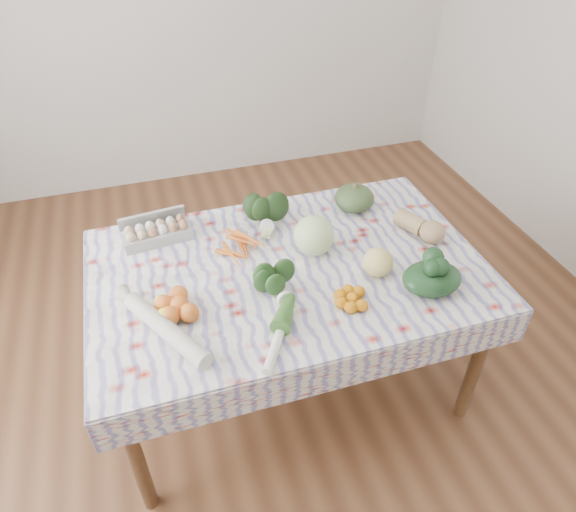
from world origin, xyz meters
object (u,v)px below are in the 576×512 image
object	(u,v)px
egg_carton	(157,234)
cabbage	(314,235)
kabocha_squash	(354,198)
butternut_squash	(421,225)
grapefruit	(378,262)
dining_table	(288,281)

from	to	relation	value
egg_carton	cabbage	size ratio (longest dim) A/B	1.71
cabbage	kabocha_squash	bearing A→B (deg)	40.74
butternut_squash	kabocha_squash	bearing A→B (deg)	101.13
kabocha_squash	cabbage	world-z (taller)	cabbage
egg_carton	cabbage	bearing A→B (deg)	-30.26
kabocha_squash	grapefruit	bearing A→B (deg)	-101.79
dining_table	grapefruit	world-z (taller)	grapefruit
kabocha_squash	grapefruit	size ratio (longest dim) A/B	1.55
kabocha_squash	dining_table	bearing A→B (deg)	-143.46
egg_carton	grapefruit	world-z (taller)	grapefruit
cabbage	grapefruit	world-z (taller)	cabbage
egg_carton	dining_table	bearing A→B (deg)	-41.07
grapefruit	butternut_squash	bearing A→B (deg)	32.44
egg_carton	grapefruit	xyz separation A→B (m)	(0.84, -0.51, 0.02)
kabocha_squash	cabbage	xyz separation A→B (m)	(-0.30, -0.26, 0.03)
egg_carton	grapefruit	distance (m)	0.98
egg_carton	butternut_squash	size ratio (longest dim) A/B	1.25
dining_table	egg_carton	bearing A→B (deg)	145.33
egg_carton	butternut_squash	bearing A→B (deg)	-21.59
dining_table	egg_carton	xyz separation A→B (m)	(-0.51, 0.35, 0.12)
egg_carton	kabocha_squash	size ratio (longest dim) A/B	1.57
kabocha_squash	grapefruit	distance (m)	0.49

